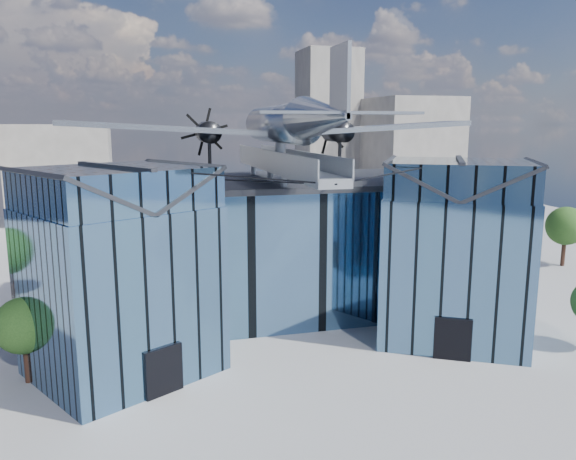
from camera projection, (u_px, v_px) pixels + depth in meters
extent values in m
plane|color=gray|center=(296.00, 346.00, 35.95)|extent=(120.00, 120.00, 0.00)
cube|color=teal|center=(265.00, 245.00, 43.61)|extent=(28.00, 14.00, 9.50)
cube|color=#24262C|center=(264.00, 181.00, 42.69)|extent=(28.00, 14.00, 0.40)
cube|color=teal|center=(121.00, 291.00, 31.44)|extent=(11.79, 11.43, 9.50)
cube|color=teal|center=(115.00, 188.00, 30.36)|extent=(11.56, 11.20, 2.20)
cube|color=#24262C|center=(75.00, 191.00, 28.79)|extent=(7.98, 9.23, 2.40)
cube|color=#24262C|center=(152.00, 184.00, 31.92)|extent=(7.98, 9.23, 2.40)
cube|color=#24262C|center=(114.00, 166.00, 30.14)|extent=(4.30, 7.10, 0.18)
cube|color=black|center=(164.00, 371.00, 29.27)|extent=(2.03, 1.32, 2.60)
cube|color=black|center=(188.00, 276.00, 34.57)|extent=(0.34, 0.34, 9.50)
cube|color=teal|center=(454.00, 267.00, 36.80)|extent=(11.79, 11.43, 9.50)
cube|color=teal|center=(459.00, 178.00, 35.72)|extent=(11.56, 11.20, 2.20)
cube|color=#24262C|center=(423.00, 177.00, 36.29)|extent=(7.98, 9.23, 2.40)
cube|color=#24262C|center=(497.00, 179.00, 35.15)|extent=(7.98, 9.23, 2.40)
cube|color=#24262C|center=(460.00, 160.00, 35.51)|extent=(4.30, 7.10, 0.18)
cube|color=black|center=(453.00, 339.00, 33.59)|extent=(2.03, 1.32, 2.60)
cube|color=black|center=(385.00, 263.00, 37.94)|extent=(0.34, 0.34, 9.50)
cube|color=#90959C|center=(282.00, 168.00, 37.22)|extent=(1.80, 21.00, 0.50)
cube|color=#90959C|center=(269.00, 159.00, 36.87)|extent=(0.08, 21.00, 1.10)
cube|color=#90959C|center=(295.00, 158.00, 37.33)|extent=(0.08, 21.00, 1.10)
cylinder|color=#90959C|center=(253.00, 168.00, 46.36)|extent=(0.44, 0.44, 1.35)
cylinder|color=#90959C|center=(270.00, 174.00, 40.66)|extent=(0.44, 0.44, 1.35)
cylinder|color=#90959C|center=(284.00, 179.00, 36.87)|extent=(0.44, 0.44, 1.35)
cylinder|color=#90959C|center=(280.00, 154.00, 37.51)|extent=(0.70, 0.70, 1.40)
cylinder|color=black|center=(220.00, 175.00, 28.70)|extent=(10.55, 6.08, 0.69)
cylinder|color=black|center=(406.00, 171.00, 31.38)|extent=(10.55, 6.08, 0.69)
cylinder|color=black|center=(243.00, 181.00, 34.65)|extent=(6.09, 17.04, 1.19)
cylinder|color=black|center=(335.00, 178.00, 36.19)|extent=(6.09, 17.04, 1.19)
cylinder|color=#9FA5AB|center=(280.00, 124.00, 37.15)|extent=(2.50, 11.00, 2.50)
sphere|color=#9FA5AB|center=(262.00, 124.00, 42.37)|extent=(2.50, 2.50, 2.50)
cube|color=black|center=(265.00, 114.00, 41.30)|extent=(1.60, 1.40, 0.50)
cone|color=#9FA5AB|center=(324.00, 118.00, 28.56)|extent=(2.50, 7.00, 2.50)
cube|color=#9FA5AB|center=(340.00, 82.00, 26.08)|extent=(0.18, 2.40, 3.40)
cube|color=#9FA5AB|center=(339.00, 113.00, 26.43)|extent=(8.00, 1.80, 0.14)
cube|color=#9FA5AB|center=(172.00, 129.00, 36.37)|extent=(14.00, 3.20, 1.08)
cylinder|color=black|center=(208.00, 132.00, 37.60)|extent=(1.44, 3.20, 1.44)
cone|color=black|center=(205.00, 132.00, 39.31)|extent=(0.70, 0.70, 0.70)
cube|color=black|center=(204.00, 132.00, 39.45)|extent=(1.05, 0.06, 3.33)
cube|color=black|center=(204.00, 132.00, 39.45)|extent=(2.53, 0.06, 2.53)
cube|color=black|center=(204.00, 132.00, 39.45)|extent=(3.33, 0.06, 1.05)
cylinder|color=black|center=(210.00, 151.00, 37.26)|extent=(0.24, 0.24, 1.75)
cube|color=#9FA5AB|center=(372.00, 128.00, 39.95)|extent=(14.00, 3.20, 1.08)
cylinder|color=black|center=(337.00, 132.00, 39.95)|extent=(1.44, 3.20, 1.44)
cone|color=black|center=(329.00, 131.00, 41.66)|extent=(0.70, 0.70, 0.70)
cube|color=black|center=(328.00, 131.00, 41.80)|extent=(1.05, 0.06, 3.33)
cube|color=black|center=(328.00, 131.00, 41.80)|extent=(2.53, 0.06, 2.53)
cube|color=black|center=(328.00, 131.00, 41.80)|extent=(3.33, 0.06, 1.05)
cylinder|color=black|center=(340.00, 149.00, 39.61)|extent=(0.24, 0.24, 1.75)
cube|color=gray|center=(409.00, 157.00, 88.01)|extent=(12.00, 14.00, 18.00)
cube|color=gray|center=(61.00, 173.00, 81.74)|extent=(14.00, 10.00, 14.00)
cube|color=gray|center=(328.00, 130.00, 94.20)|extent=(9.00, 9.00, 26.00)
cylinder|color=black|center=(27.00, 362.00, 30.67)|extent=(0.33, 0.33, 2.36)
sphere|color=#284C1A|center=(24.00, 325.00, 30.28)|extent=(3.10, 3.10, 3.08)
cylinder|color=black|center=(563.00, 252.00, 56.09)|extent=(0.49, 0.49, 2.92)
sphere|color=#284C1A|center=(566.00, 226.00, 55.61)|extent=(4.63, 4.63, 3.82)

